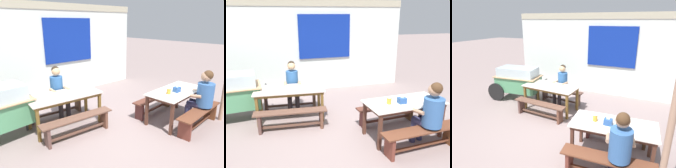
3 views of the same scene
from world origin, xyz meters
The scene contains 14 objects.
ground_plane centered at (0.00, 0.00, 0.00)m, with size 40.00×40.00×0.00m, color gray.
backdrop_wall centered at (0.01, 2.98, 1.45)m, with size 6.11×0.23×2.78m.
dining_table_far centered at (-0.78, 0.98, 0.66)m, with size 1.61×0.86×0.73m.
dining_table_near centered at (1.30, -0.46, 0.66)m, with size 1.58×0.83×0.73m.
bench_far_back centered at (-0.74, 1.56, 0.28)m, with size 1.47×0.39×0.43m.
bench_far_front centered at (-0.82, 0.40, 0.29)m, with size 1.53×0.37×0.43m.
bench_near_back centered at (1.27, 0.11, 0.29)m, with size 1.44×0.35×0.43m.
bench_near_front centered at (1.34, -1.04, 0.29)m, with size 1.55×0.40×0.43m.
food_cart centered at (-2.17, 1.27, 0.66)m, with size 1.89×0.95×1.08m.
person_near_front centered at (1.51, -0.98, 0.73)m, with size 0.50×0.56×1.27m.
person_center_facing centered at (-0.67, 1.47, 0.69)m, with size 0.42×0.58×1.25m.
tissue_box centered at (1.21, -0.52, 0.79)m, with size 0.15×0.12×0.14m.
condiment_jar centered at (0.96, -0.48, 0.80)m, with size 0.09×0.09×0.13m.
soup_bowl centered at (-1.01, 0.94, 0.76)m, with size 0.12×0.12×0.04m, color silver.
Camera 2 is at (-1.10, -4.11, 2.38)m, focal length 36.85 mm.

